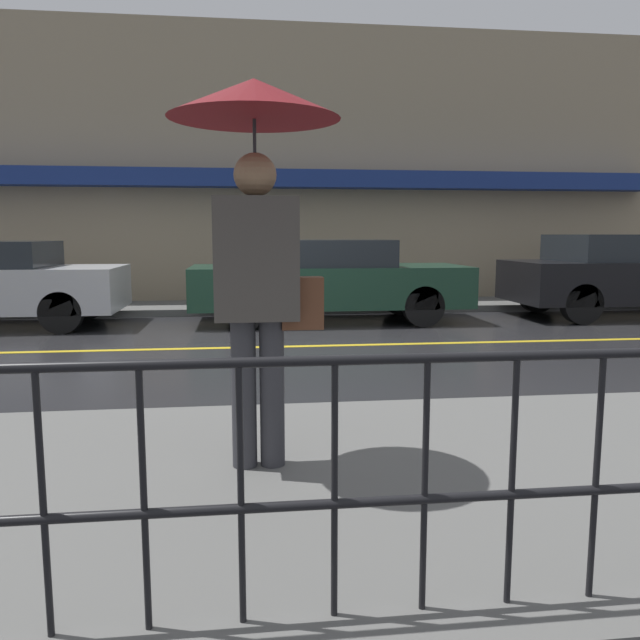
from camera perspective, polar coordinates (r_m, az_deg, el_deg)
name	(u,v)px	position (r m, az deg, el deg)	size (l,w,h in m)	color
ground_plane	(268,347)	(8.31, -4.79, -2.49)	(80.00, 80.00, 0.00)	#262628
sidewalk_near	(301,488)	(3.65, -1.73, -15.08)	(28.00, 3.09, 0.13)	#60605E
sidewalk_far	(260,307)	(12.38, -5.53, 1.20)	(28.00, 1.66, 0.13)	#60605E
lane_marking	(268,347)	(8.31, -4.79, -2.46)	(25.20, 0.12, 0.01)	gold
building_storefront	(257,168)	(13.32, -5.80, 13.64)	(28.00, 0.85, 5.72)	gray
railing_foreground	(335,456)	(2.21, 1.35, -12.33)	(12.00, 0.04, 0.95)	black
pedestrian	(256,182)	(3.57, -5.84, 12.40)	(0.95, 0.95, 2.20)	#333338
car_dark_green	(326,279)	(10.64, 0.59, 3.76)	(4.63, 1.77, 1.40)	#193828
car_black	(625,274)	(12.57, 26.10, 3.76)	(4.19, 1.83, 1.48)	black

